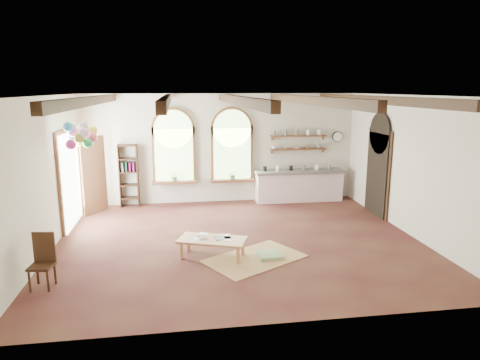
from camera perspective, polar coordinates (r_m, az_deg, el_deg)
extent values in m
plane|color=#543122|center=(9.69, -0.15, -8.09)|extent=(8.00, 8.00, 0.00)
cube|color=brown|center=(12.58, -8.79, 3.32)|extent=(1.24, 0.08, 1.64)
cylinder|color=brown|center=(12.48, -8.90, 6.72)|extent=(1.24, 0.08, 1.24)
cube|color=#A1D07D|center=(12.54, -8.79, 3.29)|extent=(1.10, 0.04, 1.50)
cube|color=brown|center=(12.63, -8.67, -0.28)|extent=(1.30, 0.28, 0.08)
cube|color=brown|center=(12.68, -1.07, 3.53)|extent=(1.24, 0.08, 1.64)
cylinder|color=brown|center=(12.59, -1.08, 6.91)|extent=(1.24, 0.08, 1.24)
cube|color=#A1D07D|center=(12.64, -1.05, 3.51)|extent=(1.10, 0.04, 1.50)
cube|color=brown|center=(12.73, -1.00, -0.04)|extent=(1.30, 0.28, 0.08)
cube|color=brown|center=(11.32, -21.76, 0.07)|extent=(0.10, 1.90, 2.50)
cube|color=black|center=(11.95, 17.83, 0.71)|extent=(0.10, 1.30, 2.40)
cube|color=#F6D0D9|center=(13.05, 7.83, -0.89)|extent=(2.60, 0.55, 0.86)
cube|color=gray|center=(12.95, 7.89, 1.13)|extent=(2.68, 0.62, 0.08)
cube|color=brown|center=(13.01, 7.75, 4.09)|extent=(1.70, 0.24, 0.04)
cube|color=brown|center=(12.96, 7.80, 5.84)|extent=(1.70, 0.24, 0.04)
cylinder|color=black|center=(13.44, 12.86, 5.66)|extent=(0.32, 0.04, 0.32)
cube|color=#321B10|center=(12.66, -15.74, 0.53)|extent=(0.03, 0.32, 1.80)
cube|color=#321B10|center=(12.60, -13.48, 0.61)|extent=(0.03, 0.32, 1.80)
cube|color=tan|center=(8.70, -3.71, -7.99)|extent=(1.48, 1.05, 0.05)
cube|color=tan|center=(8.74, -7.79, -9.31)|extent=(0.06, 0.06, 0.34)
cube|color=tan|center=(8.44, -0.25, -9.99)|extent=(0.06, 0.06, 0.34)
cube|color=tan|center=(9.12, -6.86, -8.34)|extent=(0.06, 0.06, 0.34)
cube|color=tan|center=(8.84, 0.36, -8.94)|extent=(0.06, 0.06, 0.34)
cube|color=#321B10|center=(8.12, -24.96, -10.40)|extent=(0.42, 0.42, 0.04)
cube|color=#321B10|center=(8.17, -24.66, -8.16)|extent=(0.38, 0.08, 0.55)
cube|color=tan|center=(8.71, 1.98, -10.42)|extent=(2.23, 1.97, 0.02)
cube|color=#82A16F|center=(8.80, 3.95, -9.95)|extent=(0.50, 0.50, 0.08)
cylinder|color=#5D8FC8|center=(13.34, 11.11, -1.66)|extent=(0.29, 0.29, 0.44)
sphere|color=#5D8FC8|center=(13.28, 11.15, -0.54)|extent=(0.16, 0.16, 0.16)
cylinder|color=#5D8FC8|center=(13.40, 11.92, -1.49)|extent=(0.33, 0.33, 0.50)
sphere|color=#5D8FC8|center=(13.33, 11.98, -0.22)|extent=(0.18, 0.18, 0.18)
cylinder|color=white|center=(10.03, -20.68, 8.09)|extent=(0.01, 0.01, 0.85)
sphere|color=#26A75A|center=(9.99, -19.64, 4.66)|extent=(0.22, 0.22, 0.22)
sphere|color=#F0506C|center=(10.06, -19.12, 5.44)|extent=(0.22, 0.22, 0.22)
sphere|color=#F4F533|center=(10.22, -19.04, 6.22)|extent=(0.22, 0.22, 0.22)
sphere|color=silver|center=(10.19, -20.18, 6.80)|extent=(0.22, 0.22, 0.22)
sphere|color=#DEFF28|center=(10.32, -20.60, 4.81)|extent=(0.22, 0.22, 0.22)
sphere|color=#419972|center=(10.31, -21.60, 5.40)|extent=(0.22, 0.22, 0.22)
sphere|color=#C05AA7|center=(10.11, -21.43, 5.98)|extent=(0.22, 0.22, 0.22)
sphere|color=#39B0F5|center=(9.98, -21.90, 6.57)|extent=(0.22, 0.22, 0.22)
sphere|color=#E933AD|center=(9.85, -21.63, 4.42)|extent=(0.22, 0.22, 0.22)
sphere|color=#B1B941|center=(9.90, -20.63, 5.23)|extent=(0.22, 0.22, 0.22)
sphere|color=#F0B0E5|center=(9.84, -19.97, 5.94)|extent=(0.22, 0.22, 0.22)
imported|color=olive|center=(8.76, -5.49, -7.63)|extent=(0.16, 0.23, 0.02)
cube|color=black|center=(8.73, -2.80, -7.68)|extent=(0.23, 0.30, 0.01)
imported|color=#598C4C|center=(12.56, -8.70, 0.53)|extent=(0.27, 0.23, 0.30)
imported|color=#598C4C|center=(12.67, -0.99, 0.77)|extent=(0.27, 0.23, 0.30)
imported|color=white|center=(12.82, 4.53, 4.35)|extent=(0.12, 0.10, 0.10)
imported|color=beige|center=(12.90, 6.05, 4.36)|extent=(0.10, 0.10, 0.09)
imported|color=beige|center=(12.99, 7.54, 4.29)|extent=(0.22, 0.22, 0.05)
imported|color=#8C664C|center=(13.09, 9.02, 4.33)|extent=(0.20, 0.20, 0.06)
imported|color=slate|center=(13.19, 10.49, 4.62)|extent=(0.18, 0.18, 0.19)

